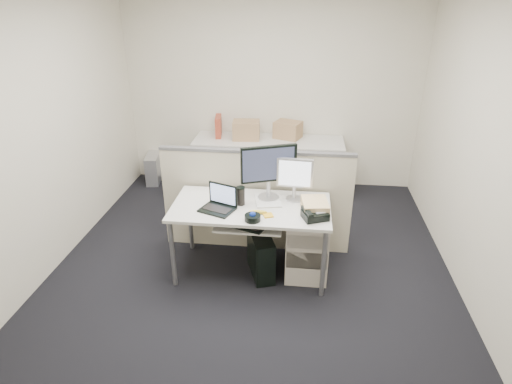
# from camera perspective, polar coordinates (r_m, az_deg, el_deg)

# --- Properties ---
(floor) EXTENTS (4.00, 4.50, 0.01)m
(floor) POSITION_cam_1_polar(r_m,az_deg,el_deg) (4.44, -0.63, -10.29)
(floor) COLOR black
(floor) RESTS_ON ground
(wall_back) EXTENTS (4.00, 0.02, 2.70)m
(wall_back) POSITION_cam_1_polar(r_m,az_deg,el_deg) (5.97, 2.05, 13.50)
(wall_back) COLOR beige
(wall_back) RESTS_ON ground
(wall_front) EXTENTS (4.00, 0.02, 2.70)m
(wall_front) POSITION_cam_1_polar(r_m,az_deg,el_deg) (1.87, -9.75, -16.66)
(wall_front) COLOR beige
(wall_front) RESTS_ON ground
(wall_left) EXTENTS (0.02, 4.50, 2.70)m
(wall_left) POSITION_cam_1_polar(r_m,az_deg,el_deg) (4.51, -27.03, 6.70)
(wall_left) COLOR beige
(wall_left) RESTS_ON ground
(wall_right) EXTENTS (0.02, 4.50, 2.70)m
(wall_right) POSITION_cam_1_polar(r_m,az_deg,el_deg) (4.08, 28.44, 4.64)
(wall_right) COLOR beige
(wall_right) RESTS_ON ground
(desk) EXTENTS (1.50, 0.75, 0.73)m
(desk) POSITION_cam_1_polar(r_m,az_deg,el_deg) (4.09, -0.68, -2.67)
(desk) COLOR silver
(desk) RESTS_ON floor
(keyboard_tray) EXTENTS (0.62, 0.32, 0.02)m
(keyboard_tray) POSITION_cam_1_polar(r_m,az_deg,el_deg) (3.95, -1.00, -4.46)
(keyboard_tray) COLOR silver
(keyboard_tray) RESTS_ON desk
(drawer_pedestal) EXTENTS (0.40, 0.55, 0.65)m
(drawer_pedestal) POSITION_cam_1_polar(r_m,az_deg,el_deg) (4.28, 6.81, -6.74)
(drawer_pedestal) COLOR beige
(drawer_pedestal) RESTS_ON floor
(cubicle_partition) EXTENTS (2.00, 0.06, 1.10)m
(cubicle_partition) POSITION_cam_1_polar(r_m,az_deg,el_deg) (4.53, 0.03, -1.29)
(cubicle_partition) COLOR #B6AA95
(cubicle_partition) RESTS_ON floor
(back_counter) EXTENTS (2.00, 0.60, 0.72)m
(back_counter) POSITION_cam_1_polar(r_m,az_deg,el_deg) (5.96, 1.65, 3.50)
(back_counter) COLOR beige
(back_counter) RESTS_ON floor
(monitor_main) EXTENTS (0.58, 0.39, 0.54)m
(monitor_main) POSITION_cam_1_polar(r_m,az_deg,el_deg) (4.09, 1.70, 2.59)
(monitor_main) COLOR black
(monitor_main) RESTS_ON desk
(monitor_small) EXTENTS (0.36, 0.20, 0.42)m
(monitor_small) POSITION_cam_1_polar(r_m,az_deg,el_deg) (4.10, 5.17, 1.62)
(monitor_small) COLOR #B7B7BC
(monitor_small) RESTS_ON desk
(laptop) EXTENTS (0.36, 0.32, 0.23)m
(laptop) POSITION_cam_1_polar(r_m,az_deg,el_deg) (3.94, -5.26, -1.02)
(laptop) COLOR black
(laptop) RESTS_ON desk
(trackball) EXTENTS (0.17, 0.17, 0.06)m
(trackball) POSITION_cam_1_polar(r_m,az_deg,el_deg) (3.79, -0.46, -3.46)
(trackball) COLOR black
(trackball) RESTS_ON desk
(desk_phone) EXTENTS (0.26, 0.24, 0.07)m
(desk_phone) POSITION_cam_1_polar(r_m,az_deg,el_deg) (3.86, 7.87, -3.07)
(desk_phone) COLOR black
(desk_phone) RESTS_ON desk
(paper_stack) EXTENTS (0.29, 0.35, 0.01)m
(paper_stack) POSITION_cam_1_polar(r_m,az_deg,el_deg) (4.14, 1.58, -1.12)
(paper_stack) COLOR silver
(paper_stack) RESTS_ON desk
(sticky_pad) EXTENTS (0.11, 0.11, 0.01)m
(sticky_pad) POSITION_cam_1_polar(r_m,az_deg,el_deg) (3.88, 1.63, -3.12)
(sticky_pad) COLOR gold
(sticky_pad) RESTS_ON desk
(travel_mug) EXTENTS (0.10, 0.10, 0.17)m
(travel_mug) POSITION_cam_1_polar(r_m,az_deg,el_deg) (4.05, -2.06, -0.59)
(travel_mug) COLOR black
(travel_mug) RESTS_ON desk
(banana) EXTENTS (0.17, 0.05, 0.04)m
(banana) POSITION_cam_1_polar(r_m,az_deg,el_deg) (3.91, 0.28, -2.68)
(banana) COLOR #F3D84C
(banana) RESTS_ON desk
(cellphone) EXTENTS (0.06, 0.10, 0.01)m
(cellphone) POSITION_cam_1_polar(r_m,az_deg,el_deg) (4.12, -2.67, -1.34)
(cellphone) COLOR black
(cellphone) RESTS_ON desk
(manila_folders) EXTENTS (0.27, 0.32, 0.11)m
(manila_folders) POSITION_cam_1_polar(r_m,az_deg,el_deg) (3.96, 7.84, -1.91)
(manila_folders) COLOR tan
(manila_folders) RESTS_ON desk
(keyboard) EXTENTS (0.44, 0.28, 0.02)m
(keyboard) POSITION_cam_1_polar(r_m,az_deg,el_deg) (3.91, -1.81, -4.42)
(keyboard) COLOR black
(keyboard) RESTS_ON keyboard_tray
(pc_tower_desk) EXTENTS (0.33, 0.50, 0.44)m
(pc_tower_desk) POSITION_cam_1_polar(r_m,az_deg,el_deg) (4.26, 0.66, -8.34)
(pc_tower_desk) COLOR black
(pc_tower_desk) RESTS_ON floor
(pc_tower_spare_dark) EXTENTS (0.36, 0.53, 0.46)m
(pc_tower_spare_dark) POSITION_cam_1_polar(r_m,az_deg,el_deg) (5.91, -8.83, 1.64)
(pc_tower_spare_dark) COLOR black
(pc_tower_spare_dark) RESTS_ON floor
(pc_tower_spare_silver) EXTENTS (0.24, 0.46, 0.41)m
(pc_tower_spare_silver) POSITION_cam_1_polar(r_m,az_deg,el_deg) (6.46, -13.50, 3.10)
(pc_tower_spare_silver) COLOR #B7B7BC
(pc_tower_spare_silver) RESTS_ON floor
(cardboard_box_left) EXTENTS (0.38, 0.30, 0.27)m
(cardboard_box_left) POSITION_cam_1_polar(r_m,az_deg,el_deg) (5.83, -1.31, 8.17)
(cardboard_box_left) COLOR #A47B50
(cardboard_box_left) RESTS_ON back_counter
(cardboard_box_right) EXTENTS (0.41, 0.37, 0.25)m
(cardboard_box_right) POSITION_cam_1_polar(r_m,az_deg,el_deg) (5.89, 4.27, 8.18)
(cardboard_box_right) COLOR #A47B50
(cardboard_box_right) RESTS_ON back_counter
(red_binder) EXTENTS (0.12, 0.33, 0.30)m
(red_binder) POSITION_cam_1_polar(r_m,az_deg,el_deg) (5.98, -5.03, 8.66)
(red_binder) COLOR #983824
(red_binder) RESTS_ON back_counter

